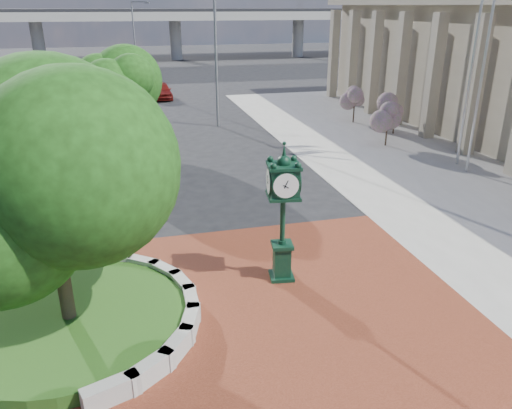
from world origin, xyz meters
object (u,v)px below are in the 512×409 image
(flagpole_a, at_px, (485,54))
(street_lamp_far, at_px, (136,39))
(parked_car, at_px, (161,91))
(street_lamp_near, at_px, (219,37))
(post_clock, at_px, (283,208))
(flagpole_b, at_px, (475,49))

(flagpole_a, distance_m, street_lamp_far, 35.42)
(parked_car, xyz_separation_m, street_lamp_near, (3.24, -12.36, 5.29))
(post_clock, xyz_separation_m, parked_car, (-1.18, 33.66, -1.65))
(street_lamp_near, bearing_deg, flagpole_b, -48.60)
(post_clock, distance_m, flagpole_b, 16.11)
(post_clock, distance_m, flagpole_a, 15.08)
(post_clock, relative_size, parked_car, 1.00)
(flagpole_b, xyz_separation_m, street_lamp_near, (-10.64, 12.07, 0.05))
(flagpole_a, xyz_separation_m, street_lamp_near, (-10.29, 13.37, 0.20))
(street_lamp_near, relative_size, street_lamp_far, 1.23)
(flagpole_a, xyz_separation_m, flagpole_b, (0.35, 1.30, 0.15))
(street_lamp_far, bearing_deg, post_clock, -85.93)
(post_clock, bearing_deg, flagpole_b, 36.00)
(flagpole_a, relative_size, flagpole_b, 0.98)
(post_clock, bearing_deg, street_lamp_far, 94.07)
(post_clock, distance_m, street_lamp_near, 21.71)
(parked_car, relative_size, flagpole_b, 0.37)
(post_clock, bearing_deg, street_lamp_near, 84.46)
(flagpole_a, distance_m, street_lamp_near, 16.88)
(street_lamp_near, height_order, street_lamp_far, street_lamp_near)
(flagpole_a, distance_m, flagpole_b, 1.36)
(flagpole_b, bearing_deg, street_lamp_near, 131.40)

